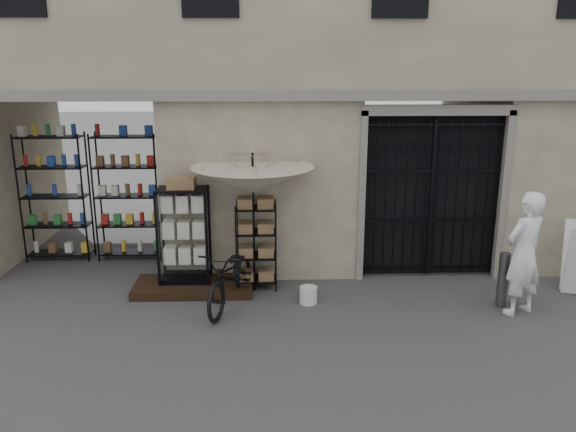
{
  "coord_description": "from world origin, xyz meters",
  "views": [
    {
      "loc": [
        -1.09,
        -7.42,
        3.73
      ],
      "look_at": [
        -0.8,
        1.4,
        1.35
      ],
      "focal_mm": 35.0,
      "sensor_mm": 36.0,
      "label": 1
    }
  ],
  "objects_px": {
    "white_bucket": "(308,295)",
    "bicycle": "(232,305)",
    "market_umbrella": "(253,173)",
    "steel_bollard": "(503,280)",
    "wire_rack": "(256,246)",
    "shopkeeper": "(517,312)",
    "display_cabinet": "(184,240)"
  },
  "relations": [
    {
      "from": "bicycle",
      "to": "shopkeeper",
      "type": "relative_size",
      "value": 0.97
    },
    {
      "from": "display_cabinet",
      "to": "shopkeeper",
      "type": "relative_size",
      "value": 0.9
    },
    {
      "from": "bicycle",
      "to": "shopkeeper",
      "type": "bearing_deg",
      "value": 10.34
    },
    {
      "from": "bicycle",
      "to": "steel_bollard",
      "type": "height_order",
      "value": "bicycle"
    },
    {
      "from": "display_cabinet",
      "to": "bicycle",
      "type": "relative_size",
      "value": 0.93
    },
    {
      "from": "white_bucket",
      "to": "shopkeeper",
      "type": "relative_size",
      "value": 0.15
    },
    {
      "from": "white_bucket",
      "to": "bicycle",
      "type": "distance_m",
      "value": 1.24
    },
    {
      "from": "shopkeeper",
      "to": "white_bucket",
      "type": "bearing_deg",
      "value": -34.92
    },
    {
      "from": "bicycle",
      "to": "steel_bollard",
      "type": "distance_m",
      "value": 4.33
    },
    {
      "from": "wire_rack",
      "to": "bicycle",
      "type": "xyz_separation_m",
      "value": [
        -0.39,
        -0.76,
        -0.74
      ]
    },
    {
      "from": "market_umbrella",
      "to": "steel_bollard",
      "type": "bearing_deg",
      "value": -11.2
    },
    {
      "from": "wire_rack",
      "to": "steel_bollard",
      "type": "relative_size",
      "value": 1.69
    },
    {
      "from": "white_bucket",
      "to": "wire_rack",
      "type": "bearing_deg",
      "value": 140.07
    },
    {
      "from": "steel_bollard",
      "to": "bicycle",
      "type": "bearing_deg",
      "value": 177.68
    },
    {
      "from": "display_cabinet",
      "to": "shopkeeper",
      "type": "bearing_deg",
      "value": 6.77
    },
    {
      "from": "white_bucket",
      "to": "bicycle",
      "type": "xyz_separation_m",
      "value": [
        -1.23,
        -0.05,
        -0.14
      ]
    },
    {
      "from": "wire_rack",
      "to": "white_bucket",
      "type": "xyz_separation_m",
      "value": [
        0.85,
        -0.71,
        -0.6
      ]
    },
    {
      "from": "wire_rack",
      "to": "shopkeeper",
      "type": "distance_m",
      "value": 4.31
    },
    {
      "from": "bicycle",
      "to": "shopkeeper",
      "type": "height_order",
      "value": "bicycle"
    },
    {
      "from": "white_bucket",
      "to": "shopkeeper",
      "type": "bearing_deg",
      "value": -8.4
    },
    {
      "from": "wire_rack",
      "to": "bicycle",
      "type": "relative_size",
      "value": 0.8
    },
    {
      "from": "display_cabinet",
      "to": "steel_bollard",
      "type": "bearing_deg",
      "value": 9.1
    },
    {
      "from": "display_cabinet",
      "to": "wire_rack",
      "type": "bearing_deg",
      "value": 20.31
    },
    {
      "from": "white_bucket",
      "to": "steel_bollard",
      "type": "bearing_deg",
      "value": -4.19
    },
    {
      "from": "display_cabinet",
      "to": "bicycle",
      "type": "distance_m",
      "value": 1.41
    },
    {
      "from": "wire_rack",
      "to": "market_umbrella",
      "type": "distance_m",
      "value": 1.32
    },
    {
      "from": "steel_bollard",
      "to": "shopkeeper",
      "type": "xyz_separation_m",
      "value": [
        0.16,
        -0.25,
        -0.45
      ]
    },
    {
      "from": "bicycle",
      "to": "steel_bollard",
      "type": "xyz_separation_m",
      "value": [
        4.3,
        -0.17,
        0.45
      ]
    },
    {
      "from": "bicycle",
      "to": "display_cabinet",
      "type": "bearing_deg",
      "value": 154.27
    },
    {
      "from": "market_umbrella",
      "to": "bicycle",
      "type": "height_order",
      "value": "market_umbrella"
    },
    {
      "from": "market_umbrella",
      "to": "bicycle",
      "type": "distance_m",
      "value": 2.16
    },
    {
      "from": "market_umbrella",
      "to": "steel_bollard",
      "type": "xyz_separation_m",
      "value": [
        3.95,
        -0.78,
        -1.6
      ]
    }
  ]
}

